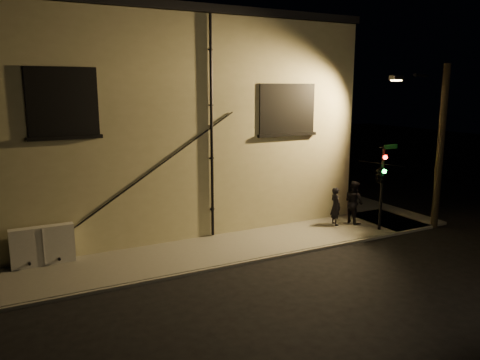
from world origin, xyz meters
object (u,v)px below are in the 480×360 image
utility_cabinet (43,246)px  pedestrian_a (335,206)px  streetlamp_pole (438,142)px  pedestrian_b (354,202)px  traffic_signal (381,174)px

utility_cabinet → pedestrian_a: 11.43m
pedestrian_a → streetlamp_pole: size_ratio=0.24×
utility_cabinet → pedestrian_a: size_ratio=1.22×
pedestrian_b → streetlamp_pole: bearing=-121.0°
utility_cabinet → streetlamp_pole: size_ratio=0.29×
pedestrian_b → streetlamp_pole: streetlamp_pole is taller
traffic_signal → streetlamp_pole: size_ratio=0.51×
utility_cabinet → traffic_signal: traffic_signal is taller
pedestrian_b → traffic_signal: bearing=-174.9°
utility_cabinet → traffic_signal: bearing=-10.4°
traffic_signal → utility_cabinet: bearing=169.6°
pedestrian_a → traffic_signal: bearing=-137.8°
pedestrian_a → traffic_signal: (1.00, -1.48, 1.54)m
pedestrian_a → pedestrian_b: (0.88, -0.12, 0.11)m
traffic_signal → streetlamp_pole: 2.96m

